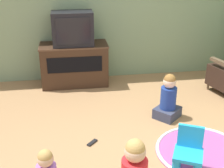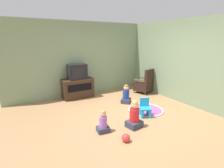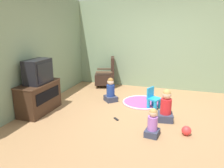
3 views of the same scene
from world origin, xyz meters
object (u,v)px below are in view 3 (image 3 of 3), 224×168
Objects in this scene: tv_cabinet at (39,97)px; yellow_kid_chair at (153,100)px; television at (38,71)px; black_armchair at (106,76)px; child_watching_center at (166,107)px; child_watching_right at (111,91)px; toy_ball at (186,131)px; remote_control at (116,119)px; child_watching_left at (152,124)px.

yellow_kid_chair is at bearing -67.26° from tv_cabinet.
television is 0.67× the size of black_armchair.
child_watching_center is 1.08× the size of child_watching_right.
black_armchair reaches higher than toy_ball.
tv_cabinet is at bearing 87.74° from toy_ball.
tv_cabinet is 3.22m from toy_ball.
television reaches higher than remote_control.
black_armchair is 3.54m from toy_ball.
black_armchair is at bearing 36.60° from child_watching_center.
child_watching_right is at bearing 6.87° from black_armchair.
child_watching_right is 1.19m from remote_control.
television reaches higher than tv_cabinet.
black_armchair is 5.49× the size of toy_ball.
tv_cabinet is at bearing 89.91° from child_watching_center.
tv_cabinet is 7.83× the size of remote_control.
child_watching_right is 2.30m from toy_ball.
yellow_kid_chair is at bearing 19.67° from child_watching_center.
child_watching_left is at bearing -97.59° from television.
yellow_kid_chair is 1.38m from toy_ball.
black_armchair is at bearing -22.72° from remote_control.
toy_ball is at bearing -121.19° from yellow_kid_chair.
remote_control is at bearing 169.65° from yellow_kid_chair.
child_watching_center is (-2.02, -2.02, -0.06)m from black_armchair.
child_watching_center is at bearing -126.22° from yellow_kid_chair.
tv_cabinet is 2.82m from child_watching_center.
yellow_kid_chair is (-1.40, -1.69, -0.15)m from black_armchair.
toy_ball is (-2.55, -2.44, -0.27)m from black_armchair.
television is 0.94× the size of child_watching_center.
child_watching_left is 0.77m from child_watching_center.
child_watching_center is (0.75, -0.17, 0.06)m from child_watching_left.
child_watching_left is at bearing 177.79° from child_watching_right.
yellow_kid_chair is (1.03, -2.42, -0.75)m from television.
yellow_kid_chair is 0.94× the size of child_watching_left.
black_armchair is 1.91× the size of yellow_kid_chair.
tv_cabinet is at bearing 138.48° from yellow_kid_chair.
television is at bearing 47.26° from remote_control.
child_watching_center is at bearing 38.31° from toy_ball.
child_watching_right is at bearing 53.65° from child_watching_center.
child_watching_left is (-1.37, -0.16, 0.03)m from yellow_kid_chair.
child_watching_left is (-2.77, -1.85, -0.13)m from black_armchair.
toy_ball is (-1.16, -0.75, -0.12)m from yellow_kid_chair.
yellow_kid_chair is at bearing -66.97° from television.
remote_control is (0.12, -1.80, -0.35)m from tv_cabinet.
toy_ball is at bearing -92.28° from television.
child_watching_right is (0.15, 1.13, 0.07)m from yellow_kid_chair.
black_armchair is (2.43, -0.77, -0.00)m from tv_cabinet.
child_watching_right reaches higher than yellow_kid_chair.
yellow_kid_chair is at bearing 14.24° from child_watching_left.
yellow_kid_chair is 0.80× the size of child_watching_right.
child_watching_left is (-0.34, -2.62, -0.13)m from tv_cabinet.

